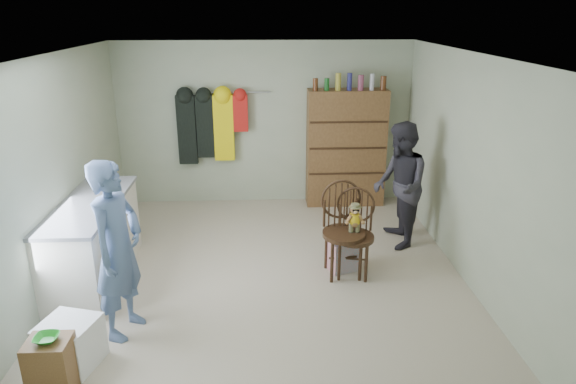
{
  "coord_description": "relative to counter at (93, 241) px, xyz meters",
  "views": [
    {
      "loc": [
        -0.03,
        -5.33,
        2.94
      ],
      "look_at": [
        0.25,
        0.2,
        0.95
      ],
      "focal_mm": 32.0,
      "sensor_mm": 36.0,
      "label": 1
    }
  ],
  "objects": [
    {
      "name": "person_left",
      "position": [
        0.58,
        -1.03,
        0.38
      ],
      "size": [
        0.58,
        0.72,
        1.71
      ],
      "primitive_type": "imported",
      "rotation": [
        0.0,
        0.0,
        1.27
      ],
      "color": "slate",
      "rests_on": "ground"
    },
    {
      "name": "counter",
      "position": [
        0.0,
        0.0,
        0.0
      ],
      "size": [
        0.64,
        1.86,
        0.94
      ],
      "color": "silver",
      "rests_on": "ground"
    },
    {
      "name": "bowl",
      "position": [
        0.21,
        -1.86,
        0.04
      ],
      "size": [
        0.19,
        0.19,
        0.05
      ],
      "primitive_type": "imported",
      "color": "green",
      "rests_on": "stool"
    },
    {
      "name": "stool",
      "position": [
        0.21,
        -1.86,
        -0.23
      ],
      "size": [
        0.34,
        0.29,
        0.48
      ],
      "primitive_type": "cube",
      "color": "brown",
      "rests_on": "ground"
    },
    {
      "name": "person_right",
      "position": [
        3.65,
        0.75,
        0.34
      ],
      "size": [
        0.63,
        0.8,
        1.63
      ],
      "primitive_type": "imported",
      "rotation": [
        0.0,
        0.0,
        -1.59
      ],
      "color": "#2D2B33",
      "rests_on": "ground"
    },
    {
      "name": "dresser",
      "position": [
        3.2,
        2.3,
        0.44
      ],
      "size": [
        1.2,
        0.39,
        2.05
      ],
      "color": "brown",
      "rests_on": "ground"
    },
    {
      "name": "plastic_tub",
      "position": [
        0.23,
        -1.52,
        -0.26
      ],
      "size": [
        0.54,
        0.53,
        0.42
      ],
      "primitive_type": "cube",
      "rotation": [
        0.0,
        0.0,
        -0.28
      ],
      "color": "white",
      "rests_on": "ground"
    },
    {
      "name": "room_walls",
      "position": [
        1.95,
        0.53,
        1.11
      ],
      "size": [
        5.0,
        5.0,
        5.0
      ],
      "color": "#B0B799",
      "rests_on": "ground"
    },
    {
      "name": "ground_plane",
      "position": [
        1.95,
        0.0,
        -0.47
      ],
      "size": [
        5.0,
        5.0,
        0.0
      ],
      "primitive_type": "plane",
      "color": "#C2B59C",
      "rests_on": "ground"
    },
    {
      "name": "striped_bag",
      "position": [
        2.85,
        0.1,
        -0.29
      ],
      "size": [
        0.43,
        0.38,
        0.37
      ],
      "primitive_type": "cube",
      "rotation": [
        0.0,
        0.0,
        0.35
      ],
      "color": "#E57278",
      "rests_on": "ground"
    },
    {
      "name": "coat_rack",
      "position": [
        1.12,
        2.38,
        0.78
      ],
      "size": [
        1.42,
        0.12,
        1.09
      ],
      "color": "#99999E",
      "rests_on": "ground"
    },
    {
      "name": "chair_far",
      "position": [
        2.82,
        0.03,
        0.12
      ],
      "size": [
        0.52,
        0.52,
        1.1
      ],
      "rotation": [
        0.0,
        0.0,
        0.07
      ],
      "color": "#3C2515",
      "rests_on": "ground"
    },
    {
      "name": "chair_front",
      "position": [
        2.95,
        0.0,
        0.11
      ],
      "size": [
        0.54,
        0.54,
        1.02
      ],
      "rotation": [
        0.0,
        0.0,
        -0.21
      ],
      "color": "#3C2515",
      "rests_on": "ground"
    }
  ]
}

